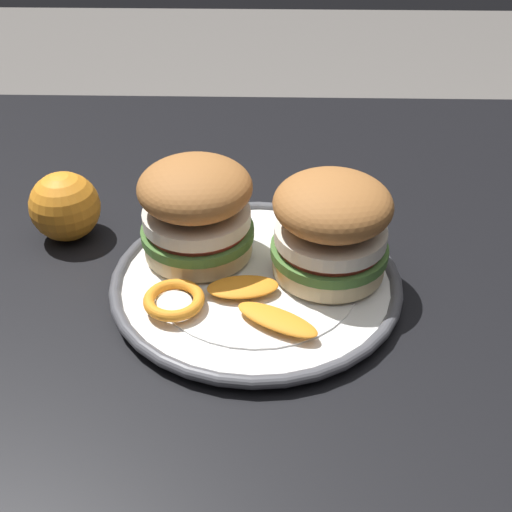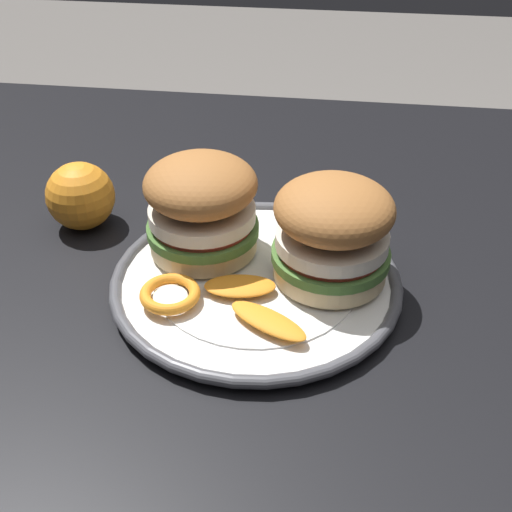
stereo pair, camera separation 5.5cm
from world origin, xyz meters
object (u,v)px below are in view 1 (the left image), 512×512
Objects in this scene: dinner_plate at (256,281)px; whole_orange at (65,207)px; sandwich_half_right at (331,226)px; dining_table at (309,384)px; sandwich_half_left at (196,208)px.

whole_orange reaches higher than dinner_plate.
whole_orange is (-0.28, 0.08, -0.03)m from sandwich_half_right.
dining_table is 0.12m from dinner_plate.
whole_orange is at bearing 156.79° from dinner_plate.
whole_orange is at bearing 152.59° from dining_table.
dinner_plate is 0.09m from sandwich_half_right.
dinner_plate is 2.20× the size of sandwich_half_right.
sandwich_half_right reaches higher than dinner_plate.
sandwich_half_right reaches higher than dining_table.
dining_table is 5.17× the size of dinner_plate.
sandwich_half_left is 1.75× the size of whole_orange.
sandwich_half_right is at bearing -12.12° from sandwich_half_left.
sandwich_half_right is at bearing -15.65° from whole_orange.
dining_table is at bearing -40.62° from dinner_plate.
sandwich_half_left is 1.02× the size of sandwich_half_right.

